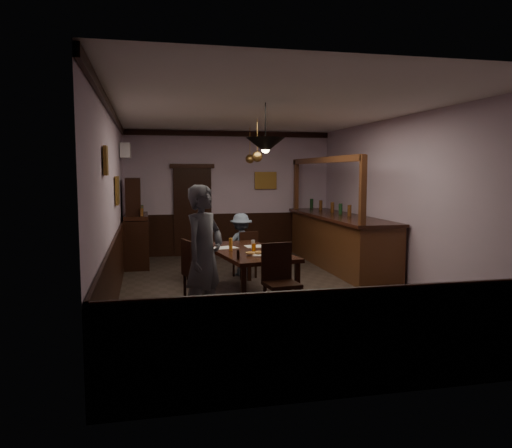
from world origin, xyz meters
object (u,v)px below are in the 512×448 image
object	(u,v)px
soda_can	(254,247)
pendant_iron	(265,145)
pendant_brass_far	(250,159)
pendant_brass_mid	(257,157)
sideboard	(136,231)
person_seated_left	(196,249)
bar_counter	(339,239)
person_seated_right	(241,244)
dining_table	(247,254)
chair_near	(279,277)
coffee_cup	(278,251)
person_standing	(204,255)
chair_far_left	(200,254)
chair_far_right	(246,252)
chair_side	(194,269)

from	to	relation	value
soda_can	pendant_iron	size ratio (longest dim) A/B	0.17
pendant_iron	pendant_brass_far	world-z (taller)	same
pendant_brass_mid	soda_can	bearing A→B (deg)	-104.58
pendant_brass_far	pendant_brass_mid	bearing A→B (deg)	-96.95
sideboard	pendant_brass_mid	bearing A→B (deg)	-35.11
person_seated_left	pendant_brass_far	distance (m)	2.77
pendant_brass_far	bar_counter	bearing A→B (deg)	-33.29
person_seated_right	bar_counter	distance (m)	2.23
dining_table	chair_near	size ratio (longest dim) A/B	2.26
coffee_cup	person_seated_left	bearing A→B (deg)	110.37
person_standing	chair_near	bearing A→B (deg)	-42.22
chair_far_left	coffee_cup	xyz separation A→B (m)	(1.02, -1.66, 0.29)
dining_table	soda_can	bearing A→B (deg)	-54.25
chair_far_right	chair_side	size ratio (longest dim) A/B	0.90
person_seated_left	soda_can	bearing A→B (deg)	107.37
sideboard	bar_counter	bearing A→B (deg)	-14.61
chair_near	person_standing	size ratio (longest dim) A/B	0.56
coffee_cup	pendant_brass_far	bearing A→B (deg)	76.36
chair_far_right	soda_can	world-z (taller)	chair_far_right
chair_side	person_standing	xyz separation A→B (m)	(0.04, -1.05, 0.38)
chair_near	person_seated_left	world-z (taller)	person_seated_left
sideboard	dining_table	bearing A→B (deg)	-59.91
sideboard	bar_counter	xyz separation A→B (m)	(4.20, -1.10, -0.17)
person_standing	person_seated_left	distance (m)	2.89
person_seated_right	bar_counter	xyz separation A→B (m)	(2.19, 0.41, -0.02)
chair_near	chair_side	world-z (taller)	chair_near
chair_side	chair_far_left	bearing A→B (deg)	-23.68
sideboard	person_seated_left	bearing A→B (deg)	-55.62
bar_counter	chair_far_left	bearing A→B (deg)	-164.86
chair_side	person_seated_left	world-z (taller)	person_seated_left
chair_near	pendant_brass_far	distance (m)	4.78
coffee_cup	pendant_iron	world-z (taller)	pendant_iron
chair_far_left	chair_side	xyz separation A→B (m)	(-0.26, -1.54, 0.03)
soda_can	sideboard	world-z (taller)	sideboard
coffee_cup	pendant_brass_far	distance (m)	3.91
chair_near	pendant_brass_mid	size ratio (longest dim) A/B	1.27
chair_far_left	pendant_brass_mid	xyz separation A→B (m)	(1.14, 0.29, 1.79)
bar_counter	chair_near	bearing A→B (deg)	-123.61
bar_counter	pendant_brass_far	world-z (taller)	pendant_brass_far
chair_far_left	soda_can	world-z (taller)	chair_far_left
soda_can	pendant_iron	xyz separation A→B (m)	(0.03, -0.66, 1.58)
pendant_iron	pendant_brass_mid	size ratio (longest dim) A/B	0.88
coffee_cup	pendant_brass_mid	size ratio (longest dim) A/B	0.10
chair_near	person_seated_left	distance (m)	2.90
chair_near	person_standing	distance (m)	1.11
pendant_iron	pendant_brass_far	size ratio (longest dim) A/B	0.88
coffee_cup	soda_can	xyz separation A→B (m)	(-0.30, 0.34, 0.01)
chair_near	sideboard	distance (m)	4.84
chair_far_right	person_seated_right	size ratio (longest dim) A/B	0.74
pendant_brass_mid	person_seated_right	bearing A→B (deg)	158.48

